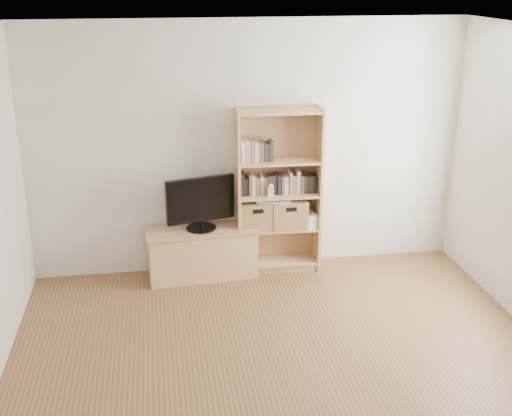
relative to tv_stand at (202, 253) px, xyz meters
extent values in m
cube|color=brown|center=(0.53, -2.29, -0.25)|extent=(4.50, 5.00, 0.01)
cube|color=beige|center=(0.53, 0.21, 1.05)|extent=(4.50, 0.02, 2.60)
cube|color=white|center=(0.53, -2.29, 2.35)|extent=(4.50, 5.00, 0.01)
cube|color=tan|center=(0.00, 0.00, 0.00)|extent=(1.14, 0.50, 0.51)
cube|color=tan|center=(0.82, 0.05, 0.62)|extent=(0.88, 0.33, 1.74)
cube|color=black|center=(0.00, 0.00, 0.56)|extent=(0.71, 0.22, 0.56)
cube|color=black|center=(0.82, 0.07, 0.70)|extent=(0.76, 0.15, 0.20)
cube|color=black|center=(0.62, 0.08, 1.06)|extent=(0.40, 0.15, 0.21)
cube|color=white|center=(0.72, -0.04, 0.66)|extent=(0.07, 0.05, 0.12)
cube|color=olive|center=(0.58, 0.05, 0.38)|extent=(0.37, 0.31, 0.30)
cube|color=olive|center=(0.92, 0.04, 0.38)|extent=(0.37, 0.30, 0.30)
cube|color=silver|center=(0.77, 0.04, 0.54)|extent=(0.40, 0.32, 0.03)
cube|color=beige|center=(1.11, 0.04, 0.29)|extent=(0.20, 0.28, 0.12)
camera|label=1|loc=(-0.41, -6.11, 2.76)|focal=45.00mm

